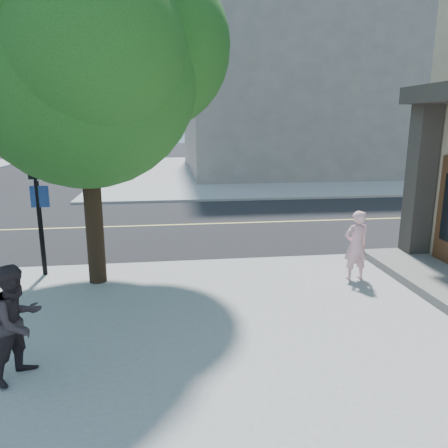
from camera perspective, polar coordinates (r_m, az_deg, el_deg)
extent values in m
plane|color=black|center=(11.64, -24.02, -5.77)|extent=(140.00, 140.00, 0.00)
cube|color=black|center=(15.83, -19.55, -0.51)|extent=(140.00, 9.00, 0.01)
cube|color=gray|center=(33.80, 10.09, 7.12)|extent=(29.00, 25.00, 0.12)
cube|color=slate|center=(10.73, 26.12, -6.38)|extent=(1.60, 4.00, 0.18)
cube|color=#35302B|center=(11.96, 24.68, 5.60)|extent=(0.55, 0.55, 4.20)
cube|color=slate|center=(34.43, 11.17, 18.96)|extent=(18.00, 16.00, 14.00)
imported|color=#E9AAB4|center=(10.01, 17.13, -2.73)|extent=(0.62, 0.45, 1.58)
imported|color=#2D2528|center=(6.61, -25.74, -11.64)|extent=(0.92, 0.99, 1.63)
cylinder|color=black|center=(9.60, -17.08, 3.39)|extent=(0.38, 0.38, 3.80)
sphere|color=#25601E|center=(9.53, -18.17, 18.55)|extent=(4.64, 4.64, 4.64)
sphere|color=#25601E|center=(10.10, -10.12, 22.26)|extent=(3.58, 3.58, 3.58)
sphere|color=#25601E|center=(10.68, -23.65, 22.06)|extent=(3.37, 3.37, 3.37)
sphere|color=#25601E|center=(8.36, -16.80, 21.66)|extent=(3.16, 3.16, 3.16)
cylinder|color=black|center=(10.49, -23.54, 3.38)|extent=(0.11, 0.11, 3.69)
cube|color=white|center=(10.40, -23.52, 5.76)|extent=(0.48, 0.04, 0.18)
cube|color=navy|center=(10.45, -23.30, 3.37)|extent=(0.40, 0.04, 0.48)
imported|color=black|center=(10.37, -24.12, 9.60)|extent=(0.14, 0.18, 0.88)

